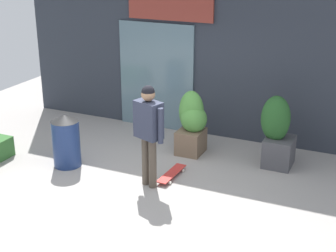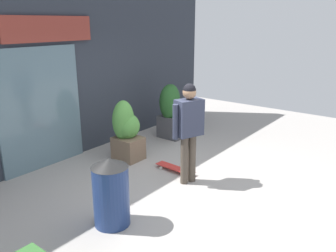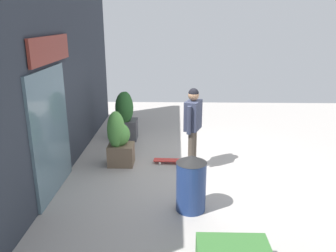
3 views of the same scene
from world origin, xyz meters
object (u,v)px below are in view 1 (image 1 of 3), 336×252
Objects in this scene: skateboard at (172,174)px; planter_box_left at (192,123)px; skateboarder at (149,126)px; trash_bin at (66,140)px; planter_box_right at (277,129)px.

planter_box_left is (-0.09, 1.14, 0.53)m from skateboard.
skateboard is at bearing -85.51° from planter_box_left.
trash_bin is (-1.69, 0.09, -0.57)m from skateboarder.
skateboarder is 2.40m from planter_box_right.
skateboarder reaches higher than planter_box_right.
planter_box_left reaches higher than skateboard.
planter_box_right is 1.34× the size of trash_bin.
planter_box_right is 3.73m from trash_bin.
planter_box_right is at bearing -47.99° from skateboard.
skateboard is (0.21, 0.43, -0.99)m from skateboarder.
skateboard is 1.97m from trash_bin.
trash_bin is at bearing -155.20° from planter_box_right.
skateboarder is 2.10× the size of skateboard.
planter_box_left is 2.34m from trash_bin.
skateboarder is 1.43× the size of planter_box_left.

